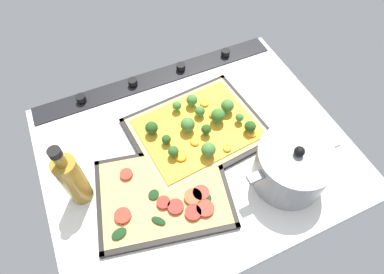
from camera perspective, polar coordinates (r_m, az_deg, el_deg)
name	(u,v)px	position (r cm, az deg, el deg)	size (l,w,h in cm)	color
ground_plane	(196,152)	(88.56, 0.69, -2.61)	(80.35, 65.05, 3.00)	silver
stove_control_panel	(158,77)	(103.92, -6.12, 10.54)	(77.14, 7.00, 2.60)	black
baking_tray_front	(197,131)	(90.15, 0.94, 1.10)	(37.83, 31.38, 1.30)	black
broccoli_pizza	(199,127)	(88.72, 1.19, 1.70)	(35.21, 28.76, 6.07)	tan
baking_tray_back	(163,194)	(80.99, -5.07, -9.96)	(36.80, 30.88, 1.30)	black
veggie_pizza_back	(165,195)	(80.02, -4.76, -10.13)	(33.94, 28.03, 1.90)	tan
cooking_pot	(291,167)	(81.24, 17.16, -5.07)	(24.88, 18.03, 14.24)	gray
oil_bottle	(73,179)	(78.15, -20.37, -6.97)	(5.48, 5.48, 20.70)	olive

